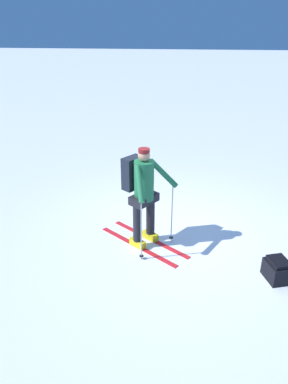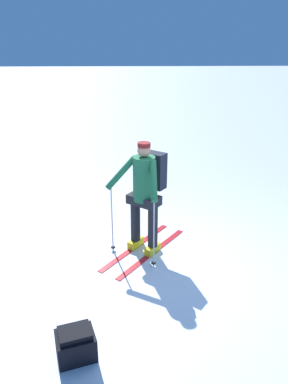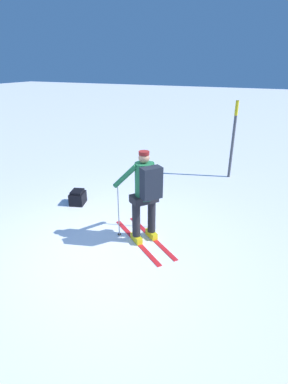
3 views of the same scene
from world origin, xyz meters
name	(u,v)px [view 3 (image 3 of 3)]	position (x,y,z in m)	size (l,w,h in m)	color
ground_plane	(109,247)	(0.00, 0.00, 0.00)	(80.00, 80.00, 0.00)	white
skier	(145,192)	(-0.48, 0.52, 1.01)	(1.39, 1.63, 1.74)	red
dropped_backpack	(78,197)	(-1.29, -1.61, 0.16)	(0.47, 0.43, 0.34)	black
trail_marker	(234,134)	(-4.67, 1.36, 1.27)	(0.09, 0.09, 2.19)	#4C4C51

